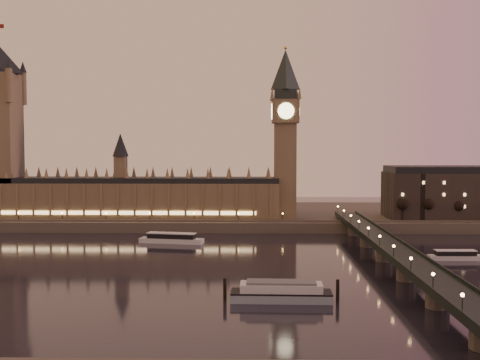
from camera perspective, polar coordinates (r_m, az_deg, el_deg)
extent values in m
plane|color=black|center=(250.20, -6.80, -8.38)|extent=(700.00, 700.00, 0.00)
cube|color=#423D35|center=(410.41, 0.59, -3.37)|extent=(560.00, 130.00, 6.00)
cube|color=brown|center=(372.69, -10.32, -1.93)|extent=(180.00, 26.00, 22.00)
cube|color=black|center=(371.77, -10.34, 0.00)|extent=(180.00, 22.00, 3.20)
cube|color=#FFCC7F|center=(360.13, -10.74, -3.08)|extent=(153.00, 0.25, 2.20)
cube|color=brown|center=(395.10, -21.82, 2.97)|extent=(22.00, 22.00, 88.00)
cube|color=maroon|center=(400.79, -21.75, 13.40)|extent=(4.00, 0.15, 2.50)
cube|color=brown|center=(364.49, 4.29, 0.83)|extent=(13.00, 13.00, 58.00)
cube|color=brown|center=(364.75, 4.32, 6.49)|extent=(16.00, 16.00, 14.00)
cylinder|color=#FFEAA5|center=(356.60, 4.39, 6.56)|extent=(9.60, 0.35, 9.60)
cylinder|color=#FFEAA5|center=(364.41, 3.02, 6.50)|extent=(0.35, 9.60, 9.60)
cube|color=black|center=(365.45, 4.32, 8.06)|extent=(13.00, 13.00, 6.00)
cone|color=black|center=(367.02, 4.33, 10.39)|extent=(17.68, 17.68, 24.00)
sphere|color=gold|center=(368.86, 4.34, 12.39)|extent=(2.00, 2.00, 2.00)
cube|color=black|center=(252.93, 14.44, -6.49)|extent=(13.00, 260.00, 2.00)
cube|color=black|center=(251.33, 13.04, -6.18)|extent=(0.60, 260.00, 1.00)
cube|color=black|center=(254.19, 15.84, -6.12)|extent=(0.60, 260.00, 1.00)
cube|color=black|center=(395.56, 21.57, -1.38)|extent=(110.00, 36.00, 28.00)
cube|color=black|center=(394.65, 21.62, 0.94)|extent=(108.00, 34.00, 4.00)
cylinder|color=black|center=(364.44, 15.05, -3.15)|extent=(0.70, 0.70, 8.83)
sphere|color=black|center=(363.96, 15.06, -2.43)|extent=(5.88, 5.88, 5.88)
cylinder|color=black|center=(368.66, 17.51, -3.12)|extent=(0.70, 0.70, 8.83)
sphere|color=black|center=(368.18, 17.52, -2.40)|extent=(5.88, 5.88, 5.88)
cylinder|color=black|center=(373.53, 19.90, -3.08)|extent=(0.70, 0.70, 8.83)
sphere|color=black|center=(373.07, 19.92, -2.38)|extent=(5.88, 5.88, 5.88)
cube|color=silver|center=(315.29, -6.51, -5.73)|extent=(34.12, 13.04, 2.45)
cube|color=black|center=(314.92, -6.52, -5.29)|extent=(25.35, 10.22, 2.45)
cube|color=silver|center=(314.71, -6.52, -5.03)|extent=(26.06, 10.62, 0.44)
cube|color=silver|center=(284.32, 19.74, -6.93)|extent=(23.57, 6.25, 1.99)
cube|color=black|center=(283.99, 19.74, -6.54)|extent=(17.45, 5.09, 1.99)
cube|color=silver|center=(283.79, 19.75, -6.31)|extent=(17.92, 5.34, 0.36)
cube|color=#8195A4|center=(199.20, 3.92, -11.00)|extent=(32.88, 9.96, 2.65)
cube|color=black|center=(198.82, 3.92, -10.56)|extent=(32.88, 9.96, 0.51)
cube|color=silver|center=(198.45, 3.93, -10.11)|extent=(26.74, 8.80, 2.65)
cube|color=#595B5E|center=(198.06, 3.93, -9.64)|extent=(22.63, 7.68, 0.71)
cylinder|color=black|center=(200.07, -1.44, -10.30)|extent=(1.12, 1.12, 6.94)
cylinder|color=black|center=(200.92, 9.24, -10.28)|extent=(1.12, 1.12, 6.94)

